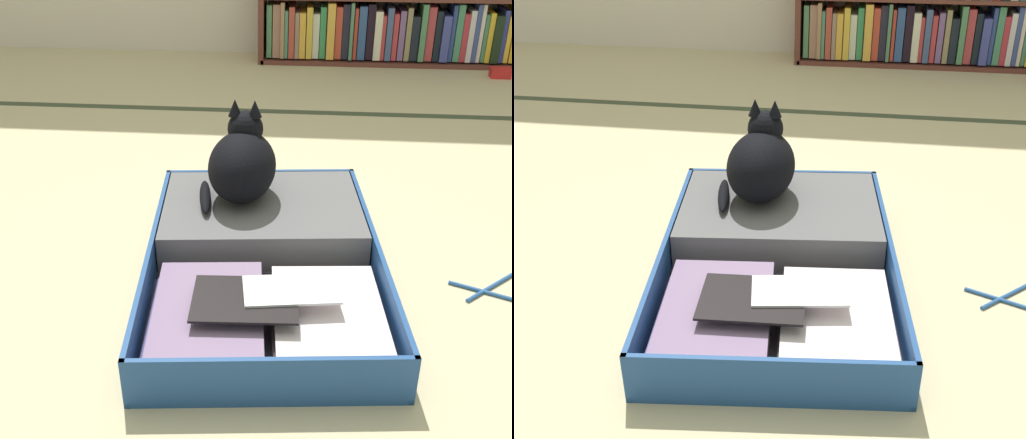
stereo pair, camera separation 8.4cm
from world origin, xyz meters
TOP-DOWN VIEW (x-y plane):
  - ground_plane at (0.00, 0.00)m, footprint 10.00×10.00m
  - tatami_border at (0.00, 1.38)m, footprint 4.80×0.05m
  - open_suitcase at (-0.04, 0.10)m, footprint 0.68×0.95m
  - black_cat at (-0.11, 0.29)m, footprint 0.24×0.28m
  - small_red_pouch at (1.05, 2.01)m, footprint 0.10×0.07m

SIDE VIEW (x-z plane):
  - ground_plane at x=0.00m, z-range 0.00..0.00m
  - tatami_border at x=0.00m, z-range 0.00..0.00m
  - small_red_pouch at x=1.05m, z-range 0.00..0.05m
  - open_suitcase at x=-0.04m, z-range -0.01..0.11m
  - black_cat at x=-0.11m, z-range 0.09..0.36m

